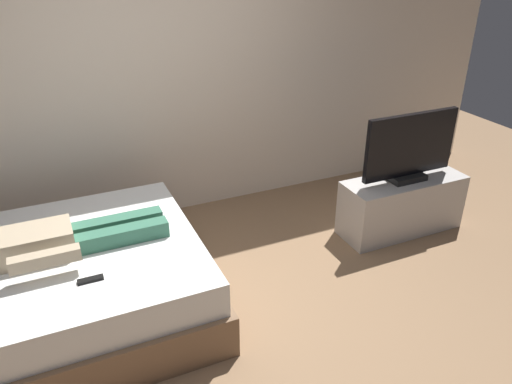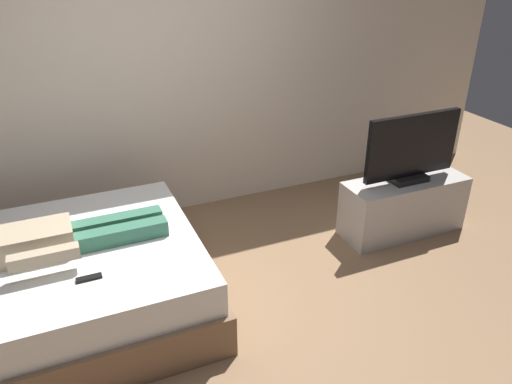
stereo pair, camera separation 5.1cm
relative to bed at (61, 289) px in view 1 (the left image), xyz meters
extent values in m
plane|color=#8C6B4C|center=(1.04, -0.54, -0.26)|extent=(10.00, 10.00, 0.00)
cube|color=beige|center=(1.44, 1.28, 1.14)|extent=(6.40, 0.10, 2.80)
cube|color=brown|center=(0.00, 0.00, -0.11)|extent=(1.91, 1.60, 0.30)
cube|color=white|center=(0.00, 0.00, 0.16)|extent=(1.83, 1.52, 0.24)
cube|color=tan|center=(-0.10, 0.03, 0.37)|extent=(0.48, 0.28, 0.18)
cube|color=#387056|center=(0.44, -0.05, 0.33)|extent=(0.60, 0.11, 0.11)
cube|color=#387056|center=(0.44, 0.11, 0.33)|extent=(0.60, 0.11, 0.11)
cube|color=tan|center=(-0.04, -0.25, 0.41)|extent=(0.40, 0.08, 0.08)
cube|color=black|center=(0.18, -0.39, 0.29)|extent=(0.15, 0.04, 0.02)
cube|color=#B7B2AD|center=(2.85, 0.03, -0.01)|extent=(1.10, 0.40, 0.50)
cube|color=black|center=(2.85, 0.03, 0.26)|extent=(0.32, 0.20, 0.05)
cube|color=black|center=(2.85, 0.03, 0.56)|extent=(0.88, 0.05, 0.54)
camera|label=1|loc=(0.10, -2.94, 2.06)|focal=34.60mm
camera|label=2|loc=(0.15, -2.96, 2.06)|focal=34.60mm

